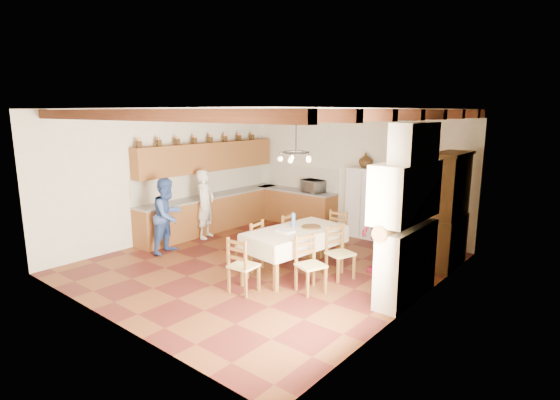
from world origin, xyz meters
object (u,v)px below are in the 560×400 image
(microwave, at_px, (313,186))
(person_woman_blue, at_px, (168,216))
(chair_left_near, at_px, (250,245))
(hutch, at_px, (448,210))
(person_woman_red, at_px, (382,229))
(chair_right_near, at_px, (311,264))
(chair_right_far, at_px, (340,252))
(chair_end_near, at_px, (244,265))
(person_man, at_px, (205,204))
(chair_left_far, at_px, (281,236))
(dining_table, at_px, (295,234))
(refrigerator, at_px, (368,202))
(chair_end_far, at_px, (334,235))

(microwave, bearing_deg, person_woman_blue, -93.04)
(chair_left_near, height_order, person_woman_blue, person_woman_blue)
(hutch, xyz_separation_m, person_woman_red, (-0.79, -1.16, -0.28))
(chair_right_near, xyz_separation_m, chair_right_far, (0.05, 0.84, 0.00))
(hutch, relative_size, chair_end_near, 2.31)
(person_man, bearing_deg, chair_left_far, -112.89)
(dining_table, distance_m, chair_end_near, 1.29)
(person_woman_blue, bearing_deg, refrigerator, -48.26)
(chair_right_near, xyz_separation_m, microwave, (-2.48, 3.51, 0.58))
(chair_left_far, height_order, chair_end_far, same)
(chair_left_far, bearing_deg, microwave, -163.56)
(chair_left_far, bearing_deg, chair_right_far, 79.14)
(chair_right_far, bearing_deg, dining_table, 130.52)
(person_woman_blue, bearing_deg, dining_table, -88.85)
(chair_end_far, bearing_deg, chair_left_far, -140.90)
(chair_end_near, xyz_separation_m, person_man, (-2.95, 1.73, 0.34))
(refrigerator, distance_m, chair_right_far, 2.96)
(chair_left_near, height_order, chair_left_far, same)
(chair_left_near, relative_size, chair_end_near, 1.00)
(chair_right_near, bearing_deg, chair_end_near, 149.90)
(chair_left_far, distance_m, person_woman_red, 2.04)
(chair_right_far, relative_size, person_man, 0.59)
(refrigerator, distance_m, person_man, 3.87)
(refrigerator, bearing_deg, dining_table, -86.33)
(chair_right_near, bearing_deg, chair_left_near, 104.28)
(person_woman_red, bearing_deg, chair_end_far, -82.28)
(chair_end_near, bearing_deg, microwave, -74.02)
(dining_table, bearing_deg, microwave, 120.22)
(person_woman_blue, bearing_deg, chair_right_near, -100.27)
(chair_right_near, bearing_deg, chair_left_far, 75.43)
(dining_table, distance_m, chair_right_near, 0.95)
(refrigerator, height_order, person_woman_red, person_woman_red)
(chair_left_far, distance_m, chair_end_near, 1.80)
(person_woman_red, bearing_deg, dining_table, -34.43)
(chair_end_far, xyz_separation_m, person_woman_blue, (-2.90, -1.94, 0.32))
(chair_end_near, relative_size, microwave, 1.66)
(chair_left_near, distance_m, chair_left_far, 0.84)
(dining_table, distance_m, person_woman_blue, 2.91)
(chair_left_near, bearing_deg, microwave, -171.61)
(chair_left_near, xyz_separation_m, chair_end_far, (0.87, 1.57, 0.00))
(chair_left_far, relative_size, chair_end_near, 1.00)
(dining_table, xyz_separation_m, microwave, (-1.74, 2.98, 0.31))
(hutch, distance_m, chair_right_near, 3.06)
(chair_right_near, xyz_separation_m, person_woman_blue, (-3.55, -0.23, 0.32))
(chair_right_far, relative_size, person_woman_blue, 0.60)
(chair_right_near, bearing_deg, chair_end_far, 40.22)
(chair_left_near, xyz_separation_m, microwave, (-0.95, 3.38, 0.58))
(refrigerator, xyz_separation_m, chair_end_near, (0.09, -4.33, -0.35))
(person_man, relative_size, person_woman_blue, 1.02)
(chair_left_far, bearing_deg, chair_end_near, 13.98)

